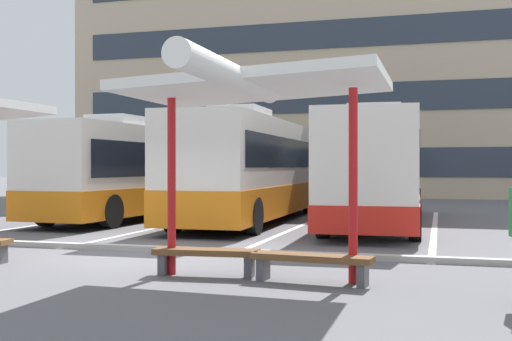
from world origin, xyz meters
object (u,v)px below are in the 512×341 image
(coach_bus_0, at_px, (141,173))
(coach_bus_1, at_px, (252,171))
(bench_3, at_px, (206,256))
(coach_bus_2, at_px, (379,171))
(bench_4, at_px, (311,261))
(waiting_shelter_2, at_px, (254,89))

(coach_bus_0, bearing_deg, coach_bus_1, -5.22)
(bench_3, bearing_deg, coach_bus_0, 121.18)
(coach_bus_2, distance_m, bench_4, 10.63)
(coach_bus_2, bearing_deg, bench_4, -90.41)
(coach_bus_0, distance_m, waiting_shelter_2, 13.27)
(coach_bus_0, relative_size, bench_3, 6.13)
(coach_bus_1, bearing_deg, waiting_shelter_2, -73.47)
(coach_bus_1, height_order, bench_3, coach_bus_1)
(coach_bus_0, distance_m, coach_bus_2, 8.34)
(coach_bus_2, bearing_deg, coach_bus_1, -178.83)
(waiting_shelter_2, bearing_deg, bench_4, 6.44)
(bench_3, bearing_deg, waiting_shelter_2, -16.74)
(waiting_shelter_2, bearing_deg, coach_bus_2, 84.76)
(coach_bus_1, distance_m, bench_4, 11.29)
(coach_bus_1, distance_m, waiting_shelter_2, 11.10)
(coach_bus_0, xyz_separation_m, coach_bus_2, (8.33, -0.30, 0.07))
(coach_bus_0, bearing_deg, waiting_shelter_2, -56.08)
(coach_bus_1, xyz_separation_m, bench_4, (4.03, -10.46, -1.32))
(coach_bus_1, relative_size, coach_bus_2, 0.95)
(coach_bus_2, relative_size, bench_3, 6.67)
(coach_bus_0, xyz_separation_m, bench_4, (8.26, -10.84, -1.25))
(waiting_shelter_2, xyz_separation_m, bench_3, (-0.90, 0.27, -2.69))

